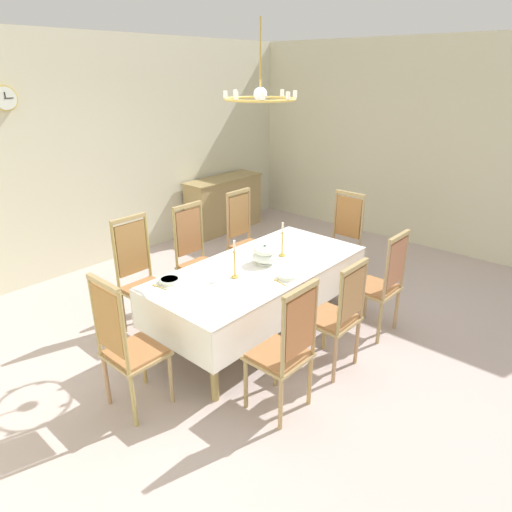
{
  "coord_description": "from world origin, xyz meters",
  "views": [
    {
      "loc": [
        -3.12,
        -2.66,
        2.58
      ],
      "look_at": [
        0.05,
        0.16,
        0.82
      ],
      "focal_mm": 31.64,
      "sensor_mm": 36.0,
      "label": 1
    }
  ],
  "objects": [
    {
      "name": "ground",
      "position": [
        0.0,
        0.0,
        -0.02
      ],
      "size": [
        7.22,
        5.94,
        0.04
      ],
      "primitive_type": "cube",
      "color": "#BEABA7"
    },
    {
      "name": "back_wall",
      "position": [
        0.0,
        3.01,
        1.52
      ],
      "size": [
        7.22,
        0.08,
        3.03
      ],
      "primitive_type": "cube",
      "color": "beige",
      "rests_on": "ground"
    },
    {
      "name": "right_wall",
      "position": [
        3.65,
        0.0,
        1.52
      ],
      "size": [
        0.08,
        5.94,
        3.03
      ],
      "primitive_type": "cube",
      "color": "beige",
      "rests_on": "ground"
    },
    {
      "name": "dining_table",
      "position": [
        0.0,
        0.06,
        0.68
      ],
      "size": [
        2.32,
        1.07,
        0.75
      ],
      "color": "#9D864F",
      "rests_on": "ground"
    },
    {
      "name": "tablecloth",
      "position": [
        0.0,
        0.06,
        0.65
      ],
      "size": [
        2.34,
        1.09,
        0.4
      ],
      "color": "white",
      "rests_on": "dining_table"
    },
    {
      "name": "chair_south_a",
      "position": [
        -0.77,
        -0.88,
        0.59
      ],
      "size": [
        0.44,
        0.42,
        1.15
      ],
      "color": "#9E8856",
      "rests_on": "ground"
    },
    {
      "name": "chair_north_a",
      "position": [
        -0.77,
        1.0,
        0.62
      ],
      "size": [
        0.44,
        0.42,
        1.23
      ],
      "rotation": [
        0.0,
        0.0,
        3.14
      ],
      "color": "tan",
      "rests_on": "ground"
    },
    {
      "name": "chair_south_b",
      "position": [
        -0.02,
        -0.88,
        0.57
      ],
      "size": [
        0.44,
        0.42,
        1.08
      ],
      "color": "tan",
      "rests_on": "ground"
    },
    {
      "name": "chair_north_b",
      "position": [
        -0.02,
        1.0,
        0.61
      ],
      "size": [
        0.44,
        0.42,
        1.2
      ],
      "rotation": [
        0.0,
        0.0,
        3.14
      ],
      "color": "#9F895A",
      "rests_on": "ground"
    },
    {
      "name": "chair_south_c",
      "position": [
        0.81,
        -0.88,
        0.58
      ],
      "size": [
        0.44,
        0.42,
        1.13
      ],
      "color": "tan",
      "rests_on": "ground"
    },
    {
      "name": "chair_north_c",
      "position": [
        0.81,
        1.0,
        0.61
      ],
      "size": [
        0.44,
        0.42,
        1.2
      ],
      "rotation": [
        0.0,
        0.0,
        3.14
      ],
      "color": "#A3895A",
      "rests_on": "ground"
    },
    {
      "name": "chair_head_west",
      "position": [
        -1.57,
        0.06,
        0.61
      ],
      "size": [
        0.42,
        0.44,
        1.2
      ],
      "rotation": [
        0.0,
        0.0,
        -1.57
      ],
      "color": "#A98B50",
      "rests_on": "ground"
    },
    {
      "name": "chair_head_east",
      "position": [
        1.57,
        0.06,
        0.6
      ],
      "size": [
        0.42,
        0.44,
        1.19
      ],
      "rotation": [
        0.0,
        0.0,
        1.57
      ],
      "color": "tan",
      "rests_on": "ground"
    },
    {
      "name": "soup_tureen",
      "position": [
        0.08,
        0.06,
        0.86
      ],
      "size": [
        0.26,
        0.26,
        0.21
      ],
      "color": "white",
      "rests_on": "tablecloth"
    },
    {
      "name": "candlestick_west",
      "position": [
        -0.36,
        0.06,
        0.91
      ],
      "size": [
        0.07,
        0.07,
        0.38
      ],
      "color": "gold",
      "rests_on": "tablecloth"
    },
    {
      "name": "candlestick_east",
      "position": [
        0.36,
        0.06,
        0.91
      ],
      "size": [
        0.07,
        0.07,
        0.37
      ],
      "color": "gold",
      "rests_on": "tablecloth"
    },
    {
      "name": "bowl_near_left",
      "position": [
        -0.84,
        0.43,
        0.78
      ],
      "size": [
        0.2,
        0.2,
        0.04
      ],
      "color": "white",
      "rests_on": "tablecloth"
    },
    {
      "name": "bowl_near_right",
      "position": [
        -0.04,
        -0.32,
        0.78
      ],
      "size": [
        0.19,
        0.19,
        0.04
      ],
      "color": "white",
      "rests_on": "tablecloth"
    },
    {
      "name": "spoon_primary",
      "position": [
        -0.97,
        0.46,
        0.76
      ],
      "size": [
        0.04,
        0.18,
        0.01
      ],
      "rotation": [
        0.0,
        0.0,
        0.13
      ],
      "color": "gold",
      "rests_on": "tablecloth"
    },
    {
      "name": "spoon_secondary",
      "position": [
        -0.16,
        -0.3,
        0.76
      ],
      "size": [
        0.05,
        0.18,
        0.01
      ],
      "rotation": [
        0.0,
        0.0,
        -0.19
      ],
      "color": "gold",
      "rests_on": "tablecloth"
    },
    {
      "name": "sideboard",
      "position": [
        2.08,
        2.69,
        0.45
      ],
      "size": [
        1.44,
        0.48,
        0.9
      ],
      "rotation": [
        0.0,
        0.0,
        3.14
      ],
      "color": "tan",
      "rests_on": "ground"
    },
    {
      "name": "mounted_clock",
      "position": [
        -1.02,
        2.94,
        2.28
      ],
      "size": [
        0.28,
        0.06,
        0.28
      ],
      "color": "#D1B251"
    },
    {
      "name": "chandelier",
      "position": [
        -0.0,
        0.06,
        2.35
      ],
      "size": [
        0.64,
        0.64,
        0.66
      ],
      "color": "gold"
    }
  ]
}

